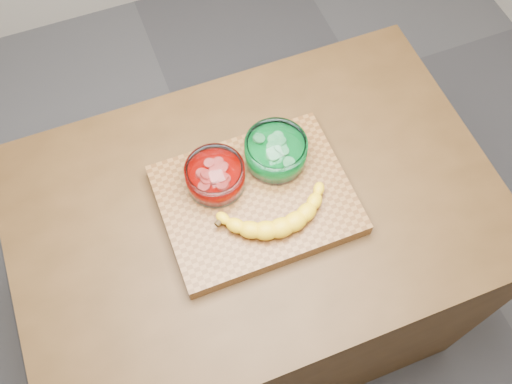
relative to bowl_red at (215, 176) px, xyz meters
name	(u,v)px	position (x,y,z in m)	size (l,w,h in m)	color
ground	(256,309)	(0.08, -0.07, -0.97)	(3.50, 3.50, 0.00)	#545458
counter	(256,268)	(0.08, -0.07, -0.52)	(1.20, 0.80, 0.90)	#472E15
cutting_board	(256,200)	(0.08, -0.07, -0.05)	(0.45, 0.35, 0.04)	brown
bowl_red	(215,176)	(0.00, 0.00, 0.00)	(0.14, 0.14, 0.07)	white
bowl_green	(276,152)	(0.16, 0.01, 0.00)	(0.15, 0.15, 0.07)	white
banana	(276,214)	(0.10, -0.14, -0.01)	(0.31, 0.14, 0.04)	yellow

